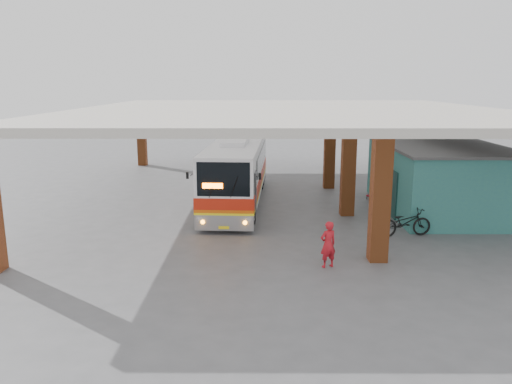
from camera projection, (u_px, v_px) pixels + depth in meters
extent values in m
plane|color=#515154|center=(284.00, 234.00, 19.89)|extent=(90.00, 90.00, 0.00)
cube|color=#9B4C21|center=(380.00, 198.00, 16.48)|extent=(0.60, 0.60, 4.35)
cube|color=#9B4C21|center=(348.00, 168.00, 22.34)|extent=(0.60, 0.60, 4.35)
cube|color=#9B4C21|center=(330.00, 150.00, 28.20)|extent=(0.60, 0.60, 4.35)
cube|color=#9B4C21|center=(142.00, 135.00, 36.08)|extent=(0.60, 0.60, 4.35)
cube|color=#9B4C21|center=(411.00, 136.00, 35.98)|extent=(0.60, 0.60, 4.35)
cube|color=beige|center=(289.00, 111.00, 25.28)|extent=(21.00, 23.00, 0.30)
cube|color=#2E7074|center=(440.00, 178.00, 23.44)|extent=(5.00, 8.00, 3.00)
cube|color=#4A4A4A|center=(442.00, 146.00, 23.11)|extent=(5.20, 8.20, 0.12)
cube|color=#133633|center=(394.00, 195.00, 22.09)|extent=(0.08, 0.95, 2.10)
cube|color=black|center=(379.00, 167.00, 24.86)|extent=(0.08, 1.20, 1.00)
cube|color=black|center=(378.00, 167.00, 24.86)|extent=(0.04, 1.30, 1.10)
cube|color=white|center=(237.00, 168.00, 24.78)|extent=(2.95, 11.28, 2.60)
cube|color=white|center=(235.00, 142.00, 23.58)|extent=(1.27, 2.85, 0.23)
cube|color=gray|center=(224.00, 222.00, 19.77)|extent=(2.36, 0.50, 0.65)
cube|color=red|center=(238.00, 178.00, 24.89)|extent=(2.99, 11.28, 0.47)
cube|color=#D6570B|center=(238.00, 184.00, 24.95)|extent=(2.99, 11.28, 0.12)
cube|color=yellow|center=(238.00, 186.00, 24.98)|extent=(2.99, 11.28, 0.09)
cube|color=black|center=(223.00, 179.00, 19.28)|extent=(2.08, 0.22, 1.35)
cube|color=black|center=(216.00, 156.00, 25.48)|extent=(0.52, 8.36, 0.84)
cube|color=black|center=(262.00, 157.00, 25.34)|extent=(0.52, 8.36, 0.84)
cube|color=#FF5905|center=(213.00, 186.00, 19.30)|extent=(0.79, 0.09, 0.20)
sphere|color=orange|center=(203.00, 222.00, 19.62)|extent=(0.17, 0.17, 0.17)
sphere|color=orange|center=(245.00, 223.00, 19.52)|extent=(0.17, 0.17, 0.17)
cube|color=yellow|center=(224.00, 228.00, 19.61)|extent=(0.42, 0.05, 0.11)
cylinder|color=black|center=(206.00, 213.00, 21.31)|extent=(0.35, 0.95, 0.93)
cylinder|color=black|center=(252.00, 213.00, 21.19)|extent=(0.35, 0.95, 0.93)
cylinder|color=black|center=(226.00, 181.00, 28.29)|extent=(0.35, 0.95, 0.93)
cylinder|color=black|center=(261.00, 181.00, 28.18)|extent=(0.35, 0.95, 0.93)
cylinder|color=black|center=(228.00, 177.00, 29.47)|extent=(0.35, 0.95, 0.93)
cylinder|color=black|center=(262.00, 177.00, 29.35)|extent=(0.35, 0.95, 0.93)
imported|color=black|center=(405.00, 222.00, 19.49)|extent=(2.25, 1.12, 1.13)
imported|color=red|center=(328.00, 244.00, 16.16)|extent=(0.67, 0.57, 1.55)
cube|color=#AE1222|center=(371.00, 196.00, 25.64)|extent=(0.49, 0.49, 0.05)
cube|color=#AE1222|center=(374.00, 191.00, 25.64)|extent=(0.17, 0.38, 0.55)
cylinder|color=black|center=(370.00, 199.00, 25.47)|extent=(0.03, 0.03, 0.18)
cylinder|color=black|center=(375.00, 199.00, 25.57)|extent=(0.03, 0.03, 0.18)
cylinder|color=black|center=(367.00, 198.00, 25.76)|extent=(0.03, 0.03, 0.18)
cylinder|color=black|center=(372.00, 197.00, 25.86)|extent=(0.03, 0.03, 0.18)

